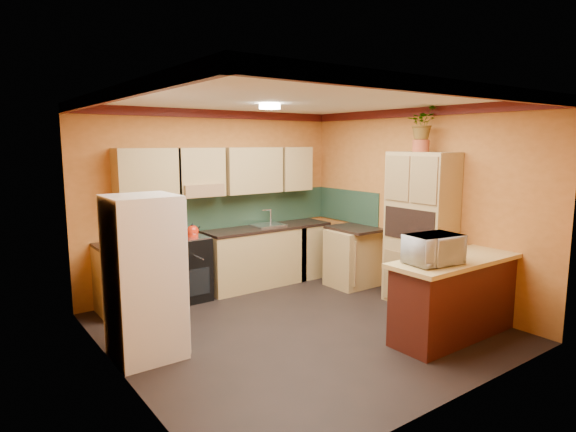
# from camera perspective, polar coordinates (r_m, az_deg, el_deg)

# --- Properties ---
(room_shell) EXTENTS (4.24, 4.24, 2.72)m
(room_shell) POSITION_cam_1_polar(r_m,az_deg,el_deg) (5.79, -0.19, 7.38)
(room_shell) COLOR black
(room_shell) RESTS_ON ground
(base_cabinets_back) EXTENTS (3.65, 0.60, 0.88)m
(base_cabinets_back) POSITION_cam_1_polar(r_m,az_deg,el_deg) (7.28, -7.51, -5.55)
(base_cabinets_back) COLOR tan
(base_cabinets_back) RESTS_ON ground
(countertop_back) EXTENTS (3.65, 0.62, 0.04)m
(countertop_back) POSITION_cam_1_polar(r_m,az_deg,el_deg) (7.18, -7.58, -1.99)
(countertop_back) COLOR black
(countertop_back) RESTS_ON base_cabinets_back
(stove) EXTENTS (0.58, 0.58, 0.91)m
(stove) POSITION_cam_1_polar(r_m,az_deg,el_deg) (7.01, -12.02, -6.10)
(stove) COLOR black
(stove) RESTS_ON ground
(kettle) EXTENTS (0.21, 0.21, 0.18)m
(kettle) POSITION_cam_1_polar(r_m,az_deg,el_deg) (6.89, -11.24, -1.69)
(kettle) COLOR red
(kettle) RESTS_ON stove
(sink) EXTENTS (0.48, 0.40, 0.03)m
(sink) POSITION_cam_1_polar(r_m,az_deg,el_deg) (7.57, -2.43, -1.10)
(sink) COLOR silver
(sink) RESTS_ON countertop_back
(base_cabinets_right) EXTENTS (0.60, 0.80, 0.88)m
(base_cabinets_right) POSITION_cam_1_polar(r_m,az_deg,el_deg) (7.63, 7.90, -4.89)
(base_cabinets_right) COLOR tan
(base_cabinets_right) RESTS_ON ground
(countertop_right) EXTENTS (0.62, 0.80, 0.04)m
(countertop_right) POSITION_cam_1_polar(r_m,az_deg,el_deg) (7.54, 7.97, -1.49)
(countertop_right) COLOR black
(countertop_right) RESTS_ON base_cabinets_right
(fridge) EXTENTS (0.68, 0.66, 1.70)m
(fridge) POSITION_cam_1_polar(r_m,az_deg,el_deg) (5.19, -16.69, -6.98)
(fridge) COLOR white
(fridge) RESTS_ON ground
(pantry) EXTENTS (0.48, 0.90, 2.10)m
(pantry) POSITION_cam_1_polar(r_m,az_deg,el_deg) (6.75, 15.42, -1.61)
(pantry) COLOR tan
(pantry) RESTS_ON ground
(fern_pot) EXTENTS (0.22, 0.22, 0.16)m
(fern_pot) POSITION_cam_1_polar(r_m,az_deg,el_deg) (6.68, 15.47, 8.03)
(fern_pot) COLOR #9F4426
(fern_pot) RESTS_ON pantry
(fern) EXTENTS (0.44, 0.40, 0.43)m
(fern) POSITION_cam_1_polar(r_m,az_deg,el_deg) (6.69, 15.58, 10.57)
(fern) COLOR tan
(fern) RESTS_ON fern_pot
(breakfast_bar) EXTENTS (1.80, 0.55, 0.88)m
(breakfast_bar) POSITION_cam_1_polar(r_m,az_deg,el_deg) (5.97, 19.55, -9.19)
(breakfast_bar) COLOR #4B1311
(breakfast_bar) RESTS_ON ground
(bar_top) EXTENTS (1.90, 0.65, 0.05)m
(bar_top) POSITION_cam_1_polar(r_m,az_deg,el_deg) (5.84, 19.78, -4.84)
(bar_top) COLOR tan
(bar_top) RESTS_ON breakfast_bar
(microwave) EXTENTS (0.62, 0.46, 0.32)m
(microwave) POSITION_cam_1_polar(r_m,az_deg,el_deg) (5.40, 16.85, -3.78)
(microwave) COLOR white
(microwave) RESTS_ON bar_top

